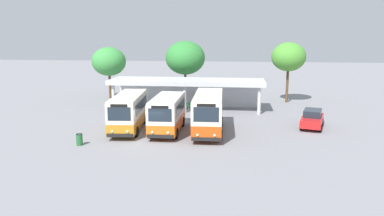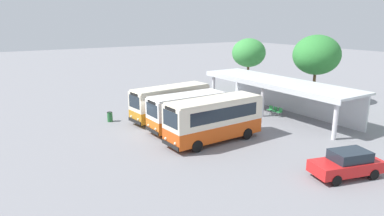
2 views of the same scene
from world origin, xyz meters
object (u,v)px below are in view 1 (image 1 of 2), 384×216
at_px(city_bus_second_in_row, 167,113).
at_px(city_bus_middle_cream, 208,112).
at_px(waiting_chair_middle_seat, 195,106).
at_px(parked_car_flank, 312,119).
at_px(waiting_chair_end_by_column, 185,106).
at_px(waiting_chair_second_from_end, 190,106).
at_px(city_bus_nearest_orange, 129,111).
at_px(litter_bin_apron, 79,139).

bearing_deg(city_bus_second_in_row, city_bus_middle_cream, 3.20).
bearing_deg(waiting_chair_middle_seat, parked_car_flank, -29.66).
height_order(waiting_chair_end_by_column, waiting_chair_second_from_end, same).
height_order(city_bus_second_in_row, city_bus_middle_cream, city_bus_middle_cream).
bearing_deg(city_bus_second_in_row, city_bus_nearest_orange, 174.05).
distance_m(city_bus_middle_cream, waiting_chair_middle_seat, 9.82).
relative_size(city_bus_second_in_row, waiting_chair_middle_seat, 7.93).
xyz_separation_m(city_bus_nearest_orange, parked_car_flank, (16.28, 2.81, -0.92)).
distance_m(city_bus_middle_cream, parked_car_flank, 9.77).
distance_m(waiting_chair_second_from_end, litter_bin_apron, 15.80).
xyz_separation_m(waiting_chair_end_by_column, waiting_chair_middle_seat, (1.15, 0.10, 0.00)).
relative_size(waiting_chair_end_by_column, litter_bin_apron, 0.96).
bearing_deg(city_bus_nearest_orange, parked_car_flank, 9.79).
height_order(city_bus_second_in_row, waiting_chair_middle_seat, city_bus_second_in_row).
distance_m(city_bus_second_in_row, waiting_chair_second_from_end, 9.72).
xyz_separation_m(city_bus_nearest_orange, waiting_chair_end_by_column, (3.72, 9.21, -1.22)).
distance_m(waiting_chair_end_by_column, litter_bin_apron, 15.53).
bearing_deg(waiting_chair_middle_seat, waiting_chair_end_by_column, -174.99).
height_order(city_bus_nearest_orange, litter_bin_apron, city_bus_nearest_orange).
bearing_deg(city_bus_nearest_orange, waiting_chair_end_by_column, 68.01).
distance_m(city_bus_nearest_orange, city_bus_second_in_row, 3.54).
xyz_separation_m(city_bus_middle_cream, parked_car_flank, (9.24, 2.98, -1.03)).
height_order(waiting_chair_end_by_column, waiting_chair_middle_seat, same).
bearing_deg(waiting_chair_end_by_column, city_bus_second_in_row, -91.19).
xyz_separation_m(waiting_chair_second_from_end, litter_bin_apron, (-6.73, -14.29, -0.07)).
bearing_deg(city_bus_middle_cream, city_bus_nearest_orange, 178.62).
bearing_deg(city_bus_second_in_row, waiting_chair_middle_seat, 82.09).
bearing_deg(waiting_chair_second_from_end, city_bus_second_in_row, -94.59).
relative_size(waiting_chair_end_by_column, waiting_chair_second_from_end, 1.00).
bearing_deg(waiting_chair_second_from_end, waiting_chair_end_by_column, -176.31).
bearing_deg(waiting_chair_end_by_column, waiting_chair_second_from_end, 3.69).
relative_size(parked_car_flank, waiting_chair_middle_seat, 5.30).
xyz_separation_m(parked_car_flank, waiting_chair_middle_seat, (-11.42, 6.50, -0.30)).
height_order(city_bus_middle_cream, waiting_chair_second_from_end, city_bus_middle_cream).
distance_m(city_bus_second_in_row, litter_bin_apron, 7.68).
height_order(parked_car_flank, waiting_chair_end_by_column, parked_car_flank).
bearing_deg(parked_car_flank, litter_bin_apron, -157.24).
height_order(waiting_chair_second_from_end, waiting_chair_middle_seat, same).
height_order(city_bus_middle_cream, parked_car_flank, city_bus_middle_cream).
relative_size(city_bus_nearest_orange, parked_car_flank, 1.72).
bearing_deg(waiting_chair_middle_seat, city_bus_middle_cream, -77.08).
height_order(parked_car_flank, waiting_chair_second_from_end, parked_car_flank).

